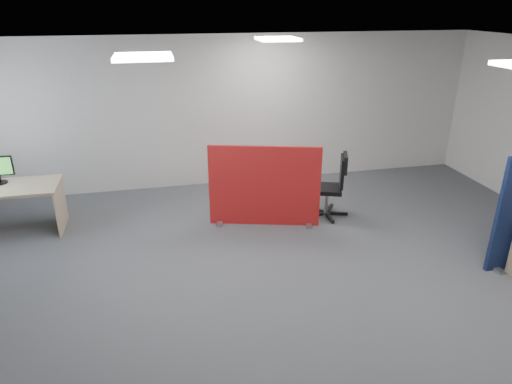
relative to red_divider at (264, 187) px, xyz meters
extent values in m
plane|color=#4F5257|center=(-0.09, -1.61, -0.62)|extent=(9.00, 9.00, 0.00)
cube|color=white|center=(-0.09, -1.61, 2.08)|extent=(9.00, 7.00, 0.02)
cube|color=silver|center=(-0.09, 1.89, 0.73)|extent=(9.00, 0.02, 2.70)
cube|color=white|center=(-1.59, -1.11, 2.05)|extent=(0.60, 0.60, 0.04)
cube|color=white|center=(0.41, 0.89, 2.05)|extent=(0.60, 0.60, 0.04)
cube|color=gray|center=(2.61, -1.91, -0.60)|extent=(0.08, 0.30, 0.04)
cube|color=maroon|center=(0.00, 0.00, 0.01)|extent=(1.63, 0.50, 1.26)
cube|color=gray|center=(-0.69, 0.00, -0.60)|extent=(0.08, 0.30, 0.04)
cube|color=gray|center=(0.69, 0.00, -0.60)|extent=(0.08, 0.30, 0.04)
cube|color=tan|center=(-3.77, 0.57, 0.10)|extent=(1.55, 0.77, 0.03)
cube|color=tan|center=(-3.02, 0.57, -0.27)|extent=(0.03, 0.71, 0.70)
cube|color=tan|center=(-3.77, 0.93, -0.07)|extent=(1.39, 0.02, 0.30)
cylinder|color=black|center=(-3.83, 0.73, 0.12)|extent=(0.21, 0.21, 0.02)
cube|color=black|center=(1.25, 0.03, -0.58)|extent=(0.28, 0.14, 0.04)
cube|color=black|center=(1.18, 0.26, -0.58)|extent=(0.21, 0.25, 0.04)
cube|color=black|center=(0.93, 0.27, -0.58)|extent=(0.20, 0.26, 0.04)
cube|color=black|center=(0.85, 0.04, -0.58)|extent=(0.29, 0.12, 0.04)
cube|color=black|center=(1.04, -0.11, -0.58)|extent=(0.06, 0.29, 0.04)
cylinder|color=gray|center=(1.05, 0.10, -0.38)|extent=(0.06, 0.06, 0.40)
cube|color=black|center=(1.05, 0.10, -0.16)|extent=(0.56, 0.56, 0.07)
cube|color=black|center=(1.25, 0.03, 0.14)|extent=(0.18, 0.39, 0.47)
cube|color=black|center=(1.28, 0.01, 0.28)|extent=(0.18, 0.36, 0.28)
camera|label=1|loc=(-1.51, -6.17, 2.59)|focal=32.00mm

